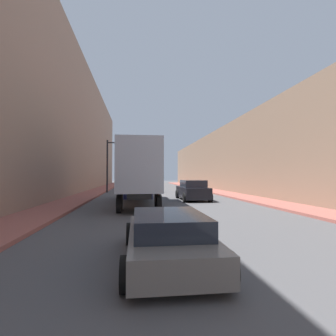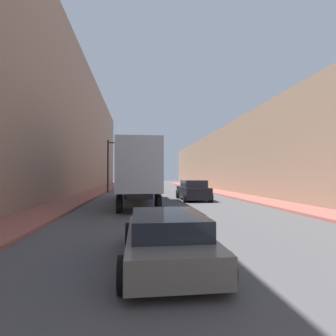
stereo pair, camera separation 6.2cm
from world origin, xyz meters
TOP-DOWN VIEW (x-y plane):
  - sidewalk_right at (7.16, 30.00)m, footprint 2.48×80.00m
  - sidewalk_left at (-7.16, 30.00)m, footprint 2.48×80.00m
  - building_right at (11.40, 30.00)m, footprint 6.00×80.00m
  - building_left at (-11.40, 30.00)m, footprint 6.00×80.00m
  - semi_truck at (-2.22, 21.29)m, footprint 2.45×11.53m
  - sedan_car at (-1.63, 8.78)m, footprint 2.05×4.44m
  - suv_car at (2.22, 23.70)m, footprint 2.20×4.94m
  - traffic_signal_gantry at (-4.37, 34.06)m, footprint 5.31×0.35m

SIDE VIEW (x-z plane):
  - sidewalk_right at x=7.16m, z-range 0.00..0.15m
  - sidewalk_left at x=-7.16m, z-range 0.00..0.15m
  - sedan_car at x=-1.63m, z-range -0.01..1.15m
  - suv_car at x=2.22m, z-range -0.03..1.60m
  - semi_truck at x=-2.22m, z-range 0.23..4.28m
  - building_right at x=11.40m, z-range 0.00..8.21m
  - traffic_signal_gantry at x=-4.37m, z-range 1.30..7.49m
  - building_left at x=-11.40m, z-range 0.00..15.79m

